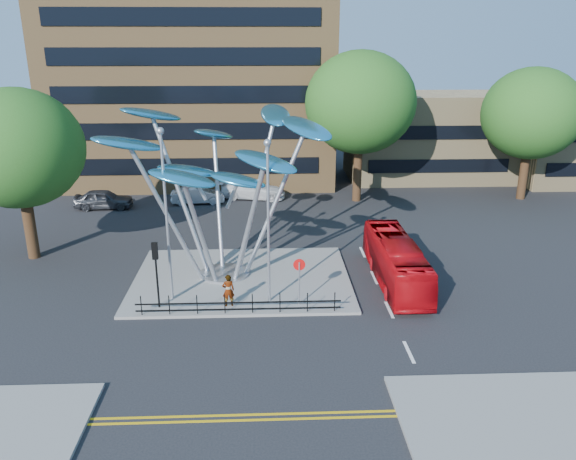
{
  "coord_description": "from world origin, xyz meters",
  "views": [
    {
      "loc": [
        0.37,
        -23.03,
        12.87
      ],
      "look_at": [
        1.5,
        4.0,
        3.62
      ],
      "focal_mm": 35.0,
      "sensor_mm": 36.0,
      "label": 1
    }
  ],
  "objects_px": {
    "parked_car_left": "(103,199)",
    "parked_car_mid": "(198,195)",
    "street_lamp_left": "(165,201)",
    "traffic_light_island": "(156,261)",
    "tree_right": "(360,103)",
    "red_bus": "(396,261)",
    "no_entry_sign_island": "(299,274)",
    "parked_car_right": "(253,189)",
    "leaf_sculpture": "(219,157)",
    "tree_left": "(18,149)",
    "tree_far": "(532,114)",
    "street_lamp_right": "(268,208)",
    "pedestrian": "(228,290)"
  },
  "relations": [
    {
      "from": "street_lamp_left",
      "to": "street_lamp_right",
      "type": "xyz_separation_m",
      "value": [
        5.0,
        -0.5,
        -0.26
      ]
    },
    {
      "from": "street_lamp_left",
      "to": "traffic_light_island",
      "type": "relative_size",
      "value": 2.57
    },
    {
      "from": "parked_car_right",
      "to": "tree_right",
      "type": "bearing_deg",
      "value": -88.85
    },
    {
      "from": "parked_car_right",
      "to": "pedestrian",
      "type": "bearing_deg",
      "value": -174.68
    },
    {
      "from": "tree_far",
      "to": "tree_right",
      "type": "bearing_deg",
      "value": -180.0
    },
    {
      "from": "street_lamp_left",
      "to": "traffic_light_island",
      "type": "distance_m",
      "value": 2.96
    },
    {
      "from": "red_bus",
      "to": "parked_car_mid",
      "type": "distance_m",
      "value": 20.62
    },
    {
      "from": "tree_right",
      "to": "street_lamp_right",
      "type": "height_order",
      "value": "tree_right"
    },
    {
      "from": "no_entry_sign_island",
      "to": "parked_car_left",
      "type": "relative_size",
      "value": 0.54
    },
    {
      "from": "tree_right",
      "to": "parked_car_right",
      "type": "height_order",
      "value": "tree_right"
    },
    {
      "from": "tree_far",
      "to": "red_bus",
      "type": "bearing_deg",
      "value": -131.11
    },
    {
      "from": "traffic_light_island",
      "to": "parked_car_left",
      "type": "bearing_deg",
      "value": 112.61
    },
    {
      "from": "tree_right",
      "to": "traffic_light_island",
      "type": "xyz_separation_m",
      "value": [
        -13.0,
        -19.5,
        -5.42
      ]
    },
    {
      "from": "no_entry_sign_island",
      "to": "parked_car_right",
      "type": "bearing_deg",
      "value": 97.43
    },
    {
      "from": "parked_car_right",
      "to": "no_entry_sign_island",
      "type": "bearing_deg",
      "value": -164.84
    },
    {
      "from": "leaf_sculpture",
      "to": "parked_car_right",
      "type": "relative_size",
      "value": 2.33
    },
    {
      "from": "street_lamp_right",
      "to": "parked_car_left",
      "type": "xyz_separation_m",
      "value": [
        -12.99,
        17.49,
        -4.32
      ]
    },
    {
      "from": "tree_right",
      "to": "street_lamp_left",
      "type": "relative_size",
      "value": 1.38
    },
    {
      "from": "tree_left",
      "to": "street_lamp_left",
      "type": "bearing_deg",
      "value": -34.38
    },
    {
      "from": "traffic_light_island",
      "to": "tree_left",
      "type": "bearing_deg",
      "value": 140.19
    },
    {
      "from": "tree_far",
      "to": "pedestrian",
      "type": "relative_size",
      "value": 6.41
    },
    {
      "from": "street_lamp_left",
      "to": "traffic_light_island",
      "type": "bearing_deg",
      "value": -116.57
    },
    {
      "from": "leaf_sculpture",
      "to": "street_lamp_left",
      "type": "xyz_separation_m",
      "value": [
        -2.43,
        -3.18,
        -1.52
      ]
    },
    {
      "from": "no_entry_sign_island",
      "to": "parked_car_left",
      "type": "height_order",
      "value": "no_entry_sign_island"
    },
    {
      "from": "leaf_sculpture",
      "to": "no_entry_sign_island",
      "type": "distance_m",
      "value": 7.71
    },
    {
      "from": "tree_left",
      "to": "tree_far",
      "type": "distance_m",
      "value": 37.95
    },
    {
      "from": "no_entry_sign_island",
      "to": "tree_far",
      "type": "bearing_deg",
      "value": 44.25
    },
    {
      "from": "street_lamp_right",
      "to": "red_bus",
      "type": "bearing_deg",
      "value": 18.94
    },
    {
      "from": "pedestrian",
      "to": "parked_car_mid",
      "type": "bearing_deg",
      "value": -91.39
    },
    {
      "from": "street_lamp_left",
      "to": "no_entry_sign_island",
      "type": "xyz_separation_m",
      "value": [
        6.5,
        -0.98,
        -3.54
      ]
    },
    {
      "from": "tree_far",
      "to": "leaf_sculpture",
      "type": "bearing_deg",
      "value": -147.52
    },
    {
      "from": "parked_car_left",
      "to": "parked_car_mid",
      "type": "relative_size",
      "value": 1.05
    },
    {
      "from": "leaf_sculpture",
      "to": "no_entry_sign_island",
      "type": "relative_size",
      "value": 5.19
    },
    {
      "from": "parked_car_mid",
      "to": "red_bus",
      "type": "bearing_deg",
      "value": -147.19
    },
    {
      "from": "tree_left",
      "to": "traffic_light_island",
      "type": "distance_m",
      "value": 12.44
    },
    {
      "from": "tree_left",
      "to": "parked_car_mid",
      "type": "distance_m",
      "value": 15.83
    },
    {
      "from": "tree_far",
      "to": "no_entry_sign_island",
      "type": "height_order",
      "value": "tree_far"
    },
    {
      "from": "parked_car_left",
      "to": "leaf_sculpture",
      "type": "bearing_deg",
      "value": -144.97
    },
    {
      "from": "leaf_sculpture",
      "to": "parked_car_right",
      "type": "xyz_separation_m",
      "value": [
        1.4,
        16.32,
        -6.08
      ]
    },
    {
      "from": "traffic_light_island",
      "to": "parked_car_left",
      "type": "height_order",
      "value": "traffic_light_island"
    },
    {
      "from": "tree_right",
      "to": "street_lamp_right",
      "type": "relative_size",
      "value": 1.46
    },
    {
      "from": "tree_left",
      "to": "parked_car_left",
      "type": "relative_size",
      "value": 2.27
    },
    {
      "from": "parked_car_left",
      "to": "parked_car_right",
      "type": "xyz_separation_m",
      "value": [
        11.82,
        2.51,
        0.02
      ]
    },
    {
      "from": "red_bus",
      "to": "parked_car_mid",
      "type": "height_order",
      "value": "red_bus"
    },
    {
      "from": "traffic_light_island",
      "to": "leaf_sculpture",
      "type": "bearing_deg",
      "value": 54.96
    },
    {
      "from": "no_entry_sign_island",
      "to": "pedestrian",
      "type": "bearing_deg",
      "value": -179.74
    },
    {
      "from": "street_lamp_left",
      "to": "no_entry_sign_island",
      "type": "relative_size",
      "value": 3.59
    },
    {
      "from": "tree_far",
      "to": "parked_car_mid",
      "type": "bearing_deg",
      "value": -179.25
    },
    {
      "from": "street_lamp_left",
      "to": "parked_car_mid",
      "type": "relative_size",
      "value": 2.04
    },
    {
      "from": "tree_far",
      "to": "red_bus",
      "type": "relative_size",
      "value": 1.22
    }
  ]
}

